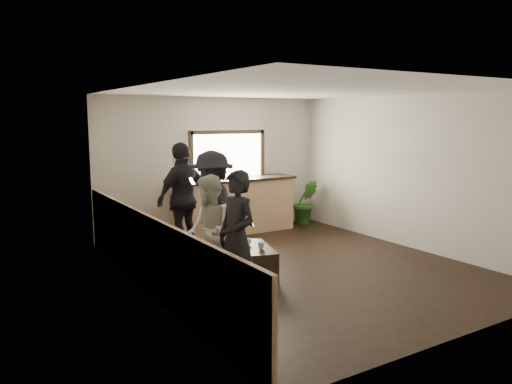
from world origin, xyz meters
TOP-DOWN VIEW (x-y plane):
  - ground at (0.00, 0.00)m, footprint 5.00×6.00m
  - room_shell at (-0.74, 0.00)m, footprint 5.01×6.01m
  - bar_counter at (0.30, 2.70)m, footprint 2.70×0.68m
  - sofa at (-2.06, 0.58)m, footprint 0.93×2.15m
  - coffee_table at (-0.85, 0.08)m, footprint 0.81×1.11m
  - cup_a at (-0.86, 0.21)m, footprint 0.14×0.14m
  - cup_b at (-0.80, -0.11)m, footprint 0.12×0.12m
  - potted_plant at (2.11, 2.61)m, footprint 0.67×0.61m
  - person_a at (-1.60, -0.78)m, footprint 0.52×0.69m
  - person_b at (-1.61, -0.00)m, footprint 0.76×0.89m
  - person_c at (-1.17, 0.75)m, footprint 0.89×1.31m
  - person_d at (-1.21, 1.83)m, footprint 1.25×0.86m

SIDE VIEW (x-z plane):
  - ground at x=0.00m, z-range -0.01..0.01m
  - coffee_table at x=-0.85m, z-range 0.00..0.44m
  - sofa at x=-2.06m, z-range 0.00..0.61m
  - cup_b at x=-0.80m, z-range 0.44..0.54m
  - cup_a at x=-0.86m, z-range 0.44..0.54m
  - potted_plant at x=2.11m, z-range 0.00..1.00m
  - bar_counter at x=0.30m, z-range -0.42..1.71m
  - person_b at x=-1.61m, z-range 0.00..1.59m
  - person_a at x=-1.60m, z-range 0.00..1.73m
  - person_c at x=-1.17m, z-range 0.00..1.88m
  - person_d at x=-1.21m, z-range 0.00..1.97m
  - room_shell at x=-0.74m, z-range 0.07..2.87m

